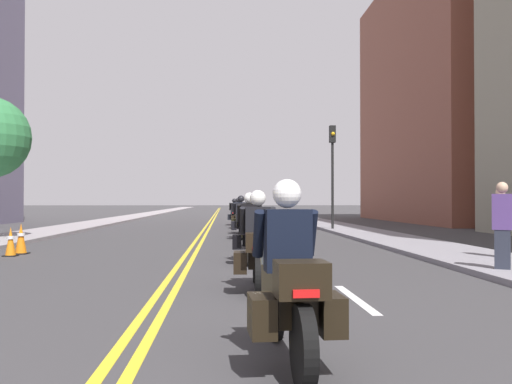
{
  "coord_description": "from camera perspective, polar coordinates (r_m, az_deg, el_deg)",
  "views": [
    {
      "loc": [
        0.9,
        -0.04,
        1.43
      ],
      "look_at": [
        1.93,
        18.06,
        1.71
      ],
      "focal_mm": 39.16,
      "sensor_mm": 36.0,
      "label": 1
    }
  ],
  "objects": [
    {
      "name": "lane_dashes_white",
      "position": [
        29.14,
        0.49,
        -3.71
      ],
      "size": [
        0.14,
        56.4,
        0.01
      ],
      "color": "silver",
      "rests_on": "ground"
    },
    {
      "name": "pedestrian_0",
      "position": [
        11.72,
        23.86,
        -3.28
      ],
      "size": [
        0.42,
        0.37,
        1.79
      ],
      "rotation": [
        0.0,
        0.0,
        5.76
      ],
      "color": "#272B38",
      "rests_on": "ground"
    },
    {
      "name": "ground_plane",
      "position": [
        48.07,
        -4.34,
        -2.61
      ],
      "size": [
        264.0,
        264.0,
        0.0
      ],
      "primitive_type": "plane",
      "color": "#39373A"
    },
    {
      "name": "traffic_cone_2",
      "position": [
        15.72,
        -23.78,
        -4.66
      ],
      "size": [
        0.32,
        0.32,
        0.76
      ],
      "color": "black",
      "rests_on": "ground"
    },
    {
      "name": "pedestrian_1",
      "position": [
        14.21,
        23.7,
        -2.99
      ],
      "size": [
        0.27,
        0.5,
        1.73
      ],
      "rotation": [
        0.0,
        0.0,
        1.42
      ],
      "color": "#28232C",
      "rests_on": "ground"
    },
    {
      "name": "motorcycle_4",
      "position": [
        21.09,
        -1.54,
        -2.98
      ],
      "size": [
        0.76,
        2.14,
        1.63
      ],
      "rotation": [
        0.0,
        0.0,
        0.0
      ],
      "color": "black",
      "rests_on": "ground"
    },
    {
      "name": "centreline_yellow_outer",
      "position": [
        48.07,
        -4.2,
        -2.6
      ],
      "size": [
        0.12,
        132.0,
        0.01
      ],
      "primitive_type": "cube",
      "color": "yellow",
      "rests_on": "ground"
    },
    {
      "name": "building_right_1",
      "position": [
        41.75,
        20.25,
        9.02
      ],
      "size": [
        9.54,
        19.27,
        17.17
      ],
      "color": "brown",
      "rests_on": "ground"
    },
    {
      "name": "sidewalk_right",
      "position": [
        48.43,
        3.81,
        -2.52
      ],
      "size": [
        2.52,
        144.0,
        0.12
      ],
      "primitive_type": "cube",
      "color": "gray",
      "rests_on": "ground"
    },
    {
      "name": "motorcycle_3",
      "position": [
        16.7,
        -0.33,
        -3.57
      ],
      "size": [
        0.78,
        2.21,
        1.64
      ],
      "rotation": [
        0.0,
        0.0,
        0.05
      ],
      "color": "black",
      "rests_on": "ground"
    },
    {
      "name": "traffic_cone_0",
      "position": [
        16.29,
        -22.88,
        -4.42
      ],
      "size": [
        0.38,
        0.38,
        0.82
      ],
      "color": "black",
      "rests_on": "ground"
    },
    {
      "name": "motorcycle_5",
      "position": [
        24.41,
        -1.6,
        -2.69
      ],
      "size": [
        0.78,
        2.11,
        1.64
      ],
      "rotation": [
        0.0,
        0.0,
        -0.05
      ],
      "color": "black",
      "rests_on": "ground"
    },
    {
      "name": "motorcycle_1",
      "position": [
        8.9,
        0.2,
        -5.94
      ],
      "size": [
        0.77,
        2.15,
        1.6
      ],
      "rotation": [
        0.0,
        0.0,
        -0.03
      ],
      "color": "black",
      "rests_on": "ground"
    },
    {
      "name": "motorcycle_2",
      "position": [
        12.96,
        -0.67,
        -4.35
      ],
      "size": [
        0.78,
        2.28,
        1.62
      ],
      "rotation": [
        0.0,
        0.0,
        -0.04
      ],
      "color": "black",
      "rests_on": "ground"
    },
    {
      "name": "motorcycle_6",
      "position": [
        29.0,
        -1.83,
        -2.42
      ],
      "size": [
        0.78,
        2.26,
        1.59
      ],
      "rotation": [
        0.0,
        0.0,
        0.04
      ],
      "color": "black",
      "rests_on": "ground"
    },
    {
      "name": "motorcycle_7",
      "position": [
        32.75,
        -2.24,
        -2.28
      ],
      "size": [
        0.77,
        2.15,
        1.57
      ],
      "rotation": [
        0.0,
        0.0,
        -0.02
      ],
      "color": "black",
      "rests_on": "ground"
    },
    {
      "name": "motorcycle_0",
      "position": [
        4.95,
        3.39,
        -9.8
      ],
      "size": [
        0.78,
        2.17,
        1.62
      ],
      "rotation": [
        0.0,
        0.0,
        0.05
      ],
      "color": "black",
      "rests_on": "ground"
    },
    {
      "name": "sidewalk_left",
      "position": [
        48.68,
        -12.46,
        -2.5
      ],
      "size": [
        2.52,
        144.0,
        0.12
      ],
      "primitive_type": "cube",
      "color": "gray",
      "rests_on": "ground"
    },
    {
      "name": "centreline_yellow_inner",
      "position": [
        48.07,
        -4.49,
        -2.6
      ],
      "size": [
        0.12,
        132.0,
        0.01
      ],
      "primitive_type": "cube",
      "color": "yellow",
      "rests_on": "ground"
    },
    {
      "name": "traffic_light_near",
      "position": [
        26.63,
        7.82,
        3.4
      ],
      "size": [
        0.28,
        0.38,
        4.98
      ],
      "color": "black",
      "rests_on": "ground"
    }
  ]
}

